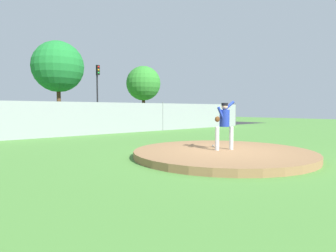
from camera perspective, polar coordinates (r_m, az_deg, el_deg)
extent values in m
plane|color=#4C8438|center=(13.90, -9.01, -3.00)|extent=(80.00, 80.00, 0.00)
cube|color=#2B2B2D|center=(21.55, -21.07, -0.90)|extent=(44.00, 7.00, 0.01)
cylinder|color=olive|center=(9.39, 10.86, -5.44)|extent=(5.73, 5.73, 0.21)
cylinder|color=silver|center=(9.30, 9.82, -2.49)|extent=(0.13, 0.13, 0.76)
cylinder|color=silver|center=(9.57, 12.58, -2.36)|extent=(0.13, 0.13, 0.76)
cylinder|color=navy|center=(9.39, 11.27, 1.56)|extent=(0.32, 0.32, 0.55)
cylinder|color=navy|center=(9.53, 11.96, 3.83)|extent=(0.47, 0.25, 0.39)
cylinder|color=navy|center=(9.24, 10.59, 2.43)|extent=(0.29, 0.18, 0.46)
ellipsoid|color=#4C2D14|center=(9.18, 9.87, 1.37)|extent=(0.20, 0.12, 0.18)
sphere|color=tan|center=(9.38, 11.29, 3.86)|extent=(0.20, 0.20, 0.20)
cylinder|color=black|center=(9.38, 11.30, 4.28)|extent=(0.21, 0.21, 0.09)
sphere|color=white|center=(10.15, 9.02, -3.93)|extent=(0.07, 0.07, 0.07)
cube|color=gray|center=(17.34, -16.06, 1.42)|extent=(29.24, 0.03, 1.96)
cylinder|color=slate|center=(20.50, -1.07, 1.98)|extent=(0.07, 0.07, 2.06)
cylinder|color=slate|center=(26.98, 13.38, 2.24)|extent=(0.07, 0.07, 2.06)
cube|color=#A81919|center=(22.21, -19.97, 1.02)|extent=(1.90, 4.65, 0.74)
cube|color=black|center=(22.19, -20.01, 2.90)|extent=(1.68, 2.58, 0.72)
cylinder|color=black|center=(23.57, -21.08, 0.22)|extent=(1.81, 0.70, 0.64)
cylinder|color=black|center=(20.88, -18.68, -0.12)|extent=(1.81, 0.70, 0.64)
cube|color=silver|center=(22.75, -13.20, 1.12)|extent=(1.93, 4.22, 0.69)
cube|color=black|center=(22.73, -13.23, 2.75)|extent=(1.70, 2.35, 0.60)
cylinder|color=black|center=(23.88, -14.76, 0.37)|extent=(1.81, 0.73, 0.64)
cylinder|color=black|center=(21.67, -11.46, 0.12)|extent=(1.81, 0.73, 0.64)
cube|color=#161E4C|center=(25.20, -3.51, 1.40)|extent=(1.77, 4.60, 0.68)
cube|color=black|center=(25.19, -3.52, 2.98)|extent=(1.63, 2.53, 0.71)
cylinder|color=black|center=(26.36, -5.39, 0.75)|extent=(1.82, 0.65, 0.64)
cylinder|color=black|center=(24.10, -1.46, 0.51)|extent=(1.82, 0.65, 0.64)
cube|color=#232328|center=(27.28, 2.35, 1.69)|extent=(1.89, 4.30, 0.80)
cube|color=black|center=(27.27, 2.36, 3.22)|extent=(1.68, 2.39, 0.66)
cylinder|color=black|center=(28.30, 0.59, 0.94)|extent=(1.82, 0.70, 0.64)
cylinder|color=black|center=(26.32, 4.24, 0.75)|extent=(1.82, 0.70, 0.64)
cone|color=orange|center=(21.75, -30.31, -0.37)|extent=(0.32, 0.32, 0.55)
cube|color=black|center=(21.77, -30.29, -1.06)|extent=(0.40, 0.40, 0.03)
cylinder|color=black|center=(27.44, -13.99, 5.94)|extent=(0.14, 0.14, 5.59)
cube|color=black|center=(27.48, -13.89, 10.84)|extent=(0.28, 0.24, 0.90)
sphere|color=red|center=(27.41, -13.78, 11.43)|extent=(0.18, 0.18, 0.18)
sphere|color=orange|center=(27.38, -13.77, 10.88)|extent=(0.18, 0.18, 0.18)
sphere|color=green|center=(27.34, -13.76, 10.31)|extent=(0.18, 0.18, 0.18)
cylinder|color=#4C331E|center=(29.12, -21.03, 3.98)|extent=(0.38, 0.38, 3.88)
sphere|color=#1D772F|center=(29.39, -21.19, 11.04)|extent=(4.79, 4.79, 4.79)
cylinder|color=#4C331E|center=(33.38, -4.92, 3.45)|extent=(0.38, 0.38, 3.13)
sphere|color=#30812B|center=(33.51, -4.95, 8.52)|extent=(3.99, 3.99, 3.99)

